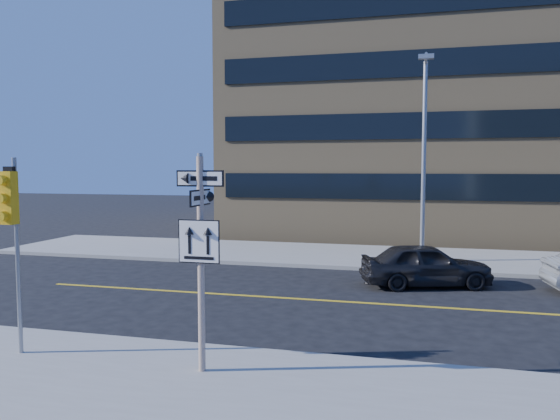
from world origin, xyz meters
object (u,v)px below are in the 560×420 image
(parked_car_a, at_px, (426,265))
(streetlight_a, at_px, (424,147))
(traffic_signal, at_px, (10,214))
(sign_pole, at_px, (201,250))

(parked_car_a, distance_m, streetlight_a, 5.67)
(traffic_signal, height_order, parked_car_a, traffic_signal)
(sign_pole, relative_size, traffic_signal, 1.02)
(traffic_signal, xyz_separation_m, parked_car_a, (8.11, 9.43, -2.30))
(streetlight_a, bearing_deg, traffic_signal, -120.80)
(traffic_signal, height_order, streetlight_a, streetlight_a)
(streetlight_a, bearing_deg, parked_car_a, -88.41)
(streetlight_a, bearing_deg, sign_pole, -106.77)
(sign_pole, bearing_deg, traffic_signal, -177.89)
(sign_pole, bearing_deg, parked_car_a, 66.13)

